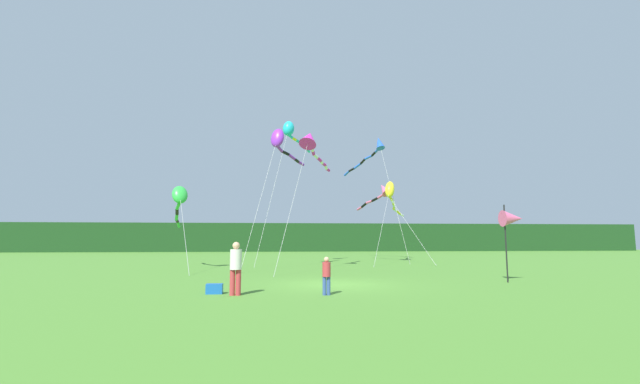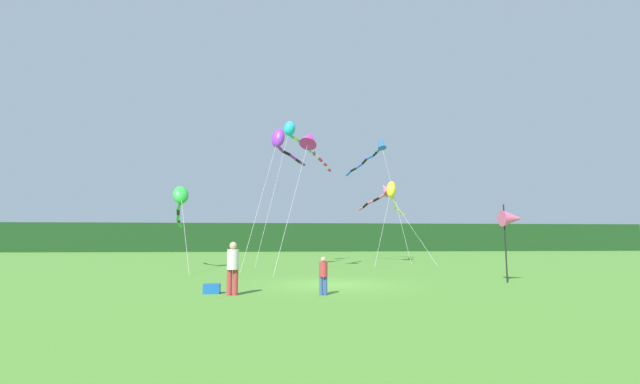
% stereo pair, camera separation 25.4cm
% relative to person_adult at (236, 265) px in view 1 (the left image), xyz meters
% --- Properties ---
extents(ground_plane, '(120.00, 120.00, 0.00)m').
position_rel_person_adult_xyz_m(ground_plane, '(3.62, 2.93, -0.96)').
color(ground_plane, '#4C842D').
extents(distant_treeline, '(108.00, 2.65, 4.15)m').
position_rel_person_adult_xyz_m(distant_treeline, '(3.62, 47.93, 1.12)').
color(distant_treeline, '#193D19').
rests_on(distant_treeline, ground).
extents(person_adult, '(0.38, 0.38, 1.71)m').
position_rel_person_adult_xyz_m(person_adult, '(0.00, 0.00, 0.00)').
color(person_adult, '#B23338').
rests_on(person_adult, ground).
extents(person_child, '(0.27, 0.27, 1.23)m').
position_rel_person_adult_xyz_m(person_child, '(2.94, -0.23, -0.27)').
color(person_child, '#334C8C').
rests_on(person_child, ground).
extents(cooler_box, '(0.53, 0.31, 0.33)m').
position_rel_person_adult_xyz_m(cooler_box, '(-0.73, 0.47, -0.79)').
color(cooler_box, '#1959B2').
rests_on(cooler_box, ground).
extents(banner_flag_pole, '(0.90, 0.70, 3.27)m').
position_rel_person_adult_xyz_m(banner_flag_pole, '(11.30, 2.94, 1.70)').
color(banner_flag_pole, black).
rests_on(banner_flag_pole, ground).
extents(kite_yellow, '(5.20, 10.15, 6.53)m').
position_rel_person_adult_xyz_m(kite_yellow, '(10.25, 18.25, 4.48)').
color(kite_yellow, '#B2B2B2').
rests_on(kite_yellow, ground).
extents(kite_blue, '(3.30, 10.08, 10.60)m').
position_rel_person_adult_xyz_m(kite_blue, '(9.50, 20.73, 8.64)').
color(kite_blue, '#B2B2B2').
rests_on(kite_blue, ground).
extents(kite_rainbow, '(3.71, 9.08, 6.45)m').
position_rel_person_adult_xyz_m(kite_rainbow, '(9.53, 18.68, 4.63)').
color(kite_rainbow, '#B2B2B2').
rests_on(kite_rainbow, ground).
extents(kite_green, '(2.82, 8.97, 5.20)m').
position_rel_person_adult_xyz_m(kite_green, '(-4.83, 12.38, 3.29)').
color(kite_green, '#B2B2B2').
rests_on(kite_green, ground).
extents(kite_purple, '(3.86, 6.95, 9.13)m').
position_rel_person_adult_xyz_m(kite_purple, '(1.34, 12.97, 7.27)').
color(kite_purple, '#B2B2B2').
rests_on(kite_purple, ground).
extents(kite_cyan, '(4.06, 6.47, 10.78)m').
position_rel_person_adult_xyz_m(kite_cyan, '(2.10, 16.73, 9.01)').
color(kite_cyan, '#B2B2B2').
rests_on(kite_cyan, ground).
extents(kite_magenta, '(3.80, 8.37, 8.69)m').
position_rel_person_adult_xyz_m(kite_magenta, '(3.24, 11.24, 6.90)').
color(kite_magenta, '#B2B2B2').
rests_on(kite_magenta, ground).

